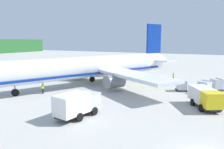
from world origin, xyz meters
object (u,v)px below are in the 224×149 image
object	(u,v)px
cargo_container_near	(217,85)
crew_marshaller	(43,87)
crew_loader_right	(146,77)
cargo_container_mid	(205,88)
airliner_foreground	(95,67)
service_truck_fuel	(77,104)
cargo_container_far	(181,86)
service_truck_baggage	(205,97)
crew_loader_left	(173,76)

from	to	relation	value
cargo_container_near	crew_marshaller	bearing A→B (deg)	121.58
crew_loader_right	cargo_container_near	bearing A→B (deg)	-98.20
cargo_container_mid	crew_marshaller	size ratio (longest dim) A/B	1.37
airliner_foreground	crew_loader_right	size ratio (longest dim) A/B	23.53
service_truck_fuel	cargo_container_near	bearing A→B (deg)	-32.11
airliner_foreground	crew_marshaller	distance (m)	10.69
crew_marshaller	cargo_container_mid	bearing A→B (deg)	-63.02
cargo_container_mid	crew_loader_right	distance (m)	12.56
cargo_container_near	cargo_container_mid	world-z (taller)	cargo_container_mid
cargo_container_far	crew_marshaller	world-z (taller)	cargo_container_far
service_truck_baggage	service_truck_fuel	bearing A→B (deg)	129.26
cargo_container_far	crew_marshaller	xyz separation A→B (m)	(-11.76, 19.07, 0.10)
cargo_container_near	cargo_container_far	world-z (taller)	cargo_container_near
service_truck_fuel	cargo_container_far	bearing A→B (deg)	-24.09
service_truck_baggage	crew_marshaller	size ratio (longest dim) A/B	3.39
service_truck_baggage	cargo_container_mid	size ratio (longest dim) A/B	2.47
cargo_container_far	crew_loader_right	xyz separation A→B (m)	(5.03, 7.85, 0.08)
cargo_container_mid	crew_loader_right	bearing A→B (deg)	65.17
service_truck_baggage	crew_loader_left	xyz separation A→B (m)	(16.34, 7.18, -0.36)
cargo_container_near	crew_marshaller	distance (m)	28.47
service_truck_fuel	service_truck_baggage	distance (m)	15.62
crew_marshaller	service_truck_fuel	bearing A→B (deg)	-118.43
service_truck_baggage	cargo_container_near	world-z (taller)	service_truck_baggage
service_truck_fuel	service_truck_baggage	bearing A→B (deg)	-50.74
cargo_container_near	crew_marshaller	world-z (taller)	cargo_container_near
service_truck_fuel	cargo_container_mid	distance (m)	20.97
cargo_container_near	cargo_container_far	distance (m)	6.07
cargo_container_near	cargo_container_far	bearing A→B (deg)	121.29
cargo_container_far	cargo_container_mid	bearing A→B (deg)	-93.91
crew_loader_left	airliner_foreground	bearing A→B (deg)	130.13
service_truck_baggage	cargo_container_far	bearing A→B (deg)	27.73
cargo_container_far	crew_loader_left	size ratio (longest dim) A/B	1.22
crew_loader_right	service_truck_fuel	bearing A→B (deg)	179.74
cargo_container_far	crew_loader_left	world-z (taller)	cargo_container_far
service_truck_fuel	cargo_container_mid	xyz separation A→B (m)	(17.53, -11.50, -0.52)
service_truck_baggage	airliner_foreground	bearing A→B (deg)	73.24
airliner_foreground	crew_loader_left	distance (m)	16.37
cargo_container_mid	cargo_container_far	world-z (taller)	cargo_container_mid
crew_loader_left	crew_loader_right	bearing A→B (deg)	125.36
cargo_container_near	service_truck_fuel	bearing A→B (deg)	147.89
crew_loader_right	airliner_foreground	bearing A→B (deg)	132.85
cargo_container_near	cargo_container_mid	distance (m)	3.77
crew_marshaller	airliner_foreground	bearing A→B (deg)	-20.51
airliner_foreground	crew_loader_left	xyz separation A→B (m)	(10.44, -12.39, -2.33)
airliner_foreground	service_truck_baggage	bearing A→B (deg)	-106.76
service_truck_fuel	cargo_container_mid	bearing A→B (deg)	-33.25
cargo_container_mid	service_truck_baggage	bearing A→B (deg)	-175.52
service_truck_fuel	service_truck_baggage	world-z (taller)	service_truck_fuel
service_truck_fuel	cargo_container_near	distance (m)	24.71
cargo_container_near	crew_loader_right	bearing A→B (deg)	81.80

